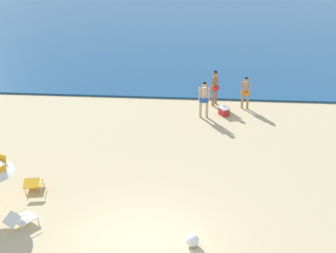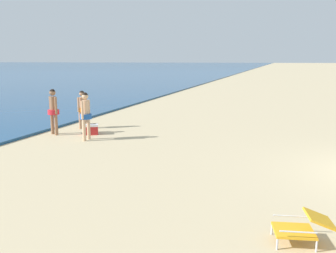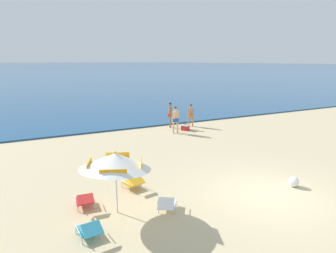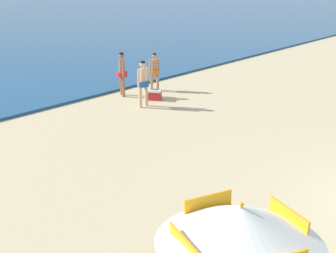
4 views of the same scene
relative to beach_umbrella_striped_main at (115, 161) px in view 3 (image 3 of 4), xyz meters
name	(u,v)px [view 3 (image 3 of 4)]	position (x,y,z in m)	size (l,w,h in m)	color
ground_plane	(268,195)	(5.05, -1.24, -1.68)	(800.00, 800.00, 0.00)	tan
ocean_water	(17,65)	(5.05, 410.70, -1.63)	(800.00, 800.00, 0.10)	navy
beach_umbrella_striped_main	(115,161)	(0.00, 0.00, 0.00)	(3.04, 3.03, 2.00)	silver
lounge_chair_under_umbrella	(85,200)	(-0.82, 0.75, -1.40)	(0.63, 0.92, 0.51)	red
lounge_chair_beside_umbrella	(167,203)	(1.39, -0.64, -1.41)	(0.93, 1.03, 0.53)	white
lounge_chair_facing_sea	(89,229)	(-1.08, -1.01, -1.40)	(0.63, 0.93, 0.52)	teal
lounge_chair_spare_folded	(133,182)	(1.06, 1.38, -1.40)	(0.69, 0.96, 0.51)	gold
person_standing_near_shore	(175,118)	(6.62, 8.36, -0.69)	(0.51, 0.42, 1.71)	#D8A87F
person_standing_beside	(170,113)	(7.12, 10.04, -0.66)	(0.43, 0.47, 1.75)	#8C6042
person_wading_in	(191,114)	(8.58, 9.65, -0.76)	(0.44, 0.39, 1.58)	tan
cooler_box	(185,127)	(7.56, 8.68, -1.47)	(0.55, 0.60, 0.43)	red
beach_ball	(294,182)	(6.45, -1.13, -1.49)	(0.38, 0.38, 0.38)	white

